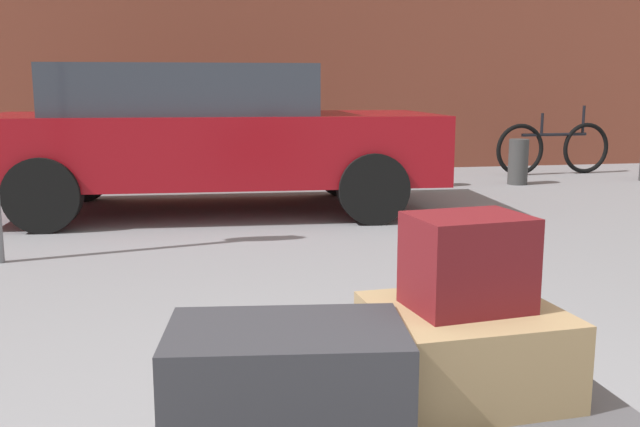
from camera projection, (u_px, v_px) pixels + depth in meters
suitcase_tan_rear_left at (464, 349)px, 2.03m from camera, size 0.55×0.51×0.25m
suitcase_charcoal_rear_right at (287, 376)px, 1.83m from camera, size 0.66×0.45×0.26m
duffel_bag_maroon_topmost_pile at (467, 262)px, 1.98m from camera, size 0.35×0.29×0.27m
parked_car at (207, 134)px, 6.86m from camera, size 4.39×2.11×1.42m
bicycle_leaning at (554, 148)px, 9.91m from camera, size 1.76×0.16×0.96m
bollard_kerb_near at (425, 164)px, 8.66m from camera, size 0.25×0.25×0.57m
bollard_kerb_mid at (518, 162)px, 8.89m from camera, size 0.25×0.25×0.57m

